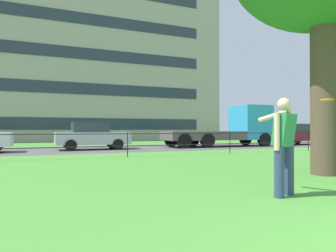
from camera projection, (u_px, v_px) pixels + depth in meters
name	position (u px, v px, depth m)	size (l,w,h in m)	color
street_strip	(102.00, 149.00, 17.77)	(80.00, 6.60, 0.01)	#565454
park_fence	(127.00, 141.00, 12.60)	(29.97, 0.04, 1.00)	black
person_thrower	(283.00, 143.00, 5.19)	(0.50, 0.85, 1.67)	navy
frisbee	(327.00, 100.00, 6.64)	(0.37, 0.37, 0.04)	orange
car_silver_far_right	(92.00, 136.00, 17.17)	(4.01, 1.83, 1.54)	#B7BABF
flatbed_truck_right	(232.00, 128.00, 20.68)	(7.38, 2.66, 2.75)	#2D99D1
car_maroon_left	(294.00, 134.00, 22.68)	(4.06, 1.94, 1.54)	maroon
apartment_building_background	(42.00, 44.00, 32.68)	(37.44, 11.12, 20.37)	#ADA393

